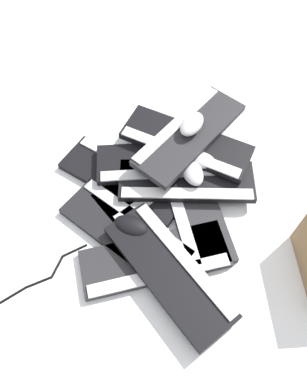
# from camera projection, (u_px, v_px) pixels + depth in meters

# --- Properties ---
(ground_plane) EXTENTS (3.20, 3.20, 0.00)m
(ground_plane) POSITION_uv_depth(u_px,v_px,m) (142.00, 211.00, 1.22)
(ground_plane) COLOR white
(keyboard_0) EXTENTS (0.46, 0.35, 0.03)m
(keyboard_0) POSITION_uv_depth(u_px,v_px,m) (158.00, 178.00, 1.27)
(keyboard_0) COLOR black
(keyboard_0) RESTS_ON ground
(keyboard_1) EXTENTS (0.23, 0.46, 0.03)m
(keyboard_1) POSITION_uv_depth(u_px,v_px,m) (123.00, 179.00, 1.27)
(keyboard_1) COLOR black
(keyboard_1) RESTS_ON ground
(keyboard_2) EXTENTS (0.27, 0.46, 0.03)m
(keyboard_2) POSITION_uv_depth(u_px,v_px,m) (127.00, 232.00, 1.16)
(keyboard_2) COLOR black
(keyboard_2) RESTS_ON ground
(keyboard_3) EXTENTS (0.38, 0.45, 0.03)m
(keyboard_3) POSITION_uv_depth(u_px,v_px,m) (155.00, 260.00, 1.12)
(keyboard_3) COLOR #232326
(keyboard_3) RESTS_ON ground
(keyboard_4) EXTENTS (0.45, 0.37, 0.03)m
(keyboard_4) POSITION_uv_depth(u_px,v_px,m) (193.00, 204.00, 1.22)
(keyboard_4) COLOR #232326
(keyboard_4) RESTS_ON ground
(keyboard_5) EXTENTS (0.35, 0.45, 0.03)m
(keyboard_5) POSITION_uv_depth(u_px,v_px,m) (170.00, 270.00, 1.07)
(keyboard_5) COLOR black
(keyboard_5) RESTS_ON keyboard_3
(keyboard_6) EXTENTS (0.33, 0.46, 0.03)m
(keyboard_6) POSITION_uv_depth(u_px,v_px,m) (163.00, 162.00, 1.26)
(keyboard_6) COLOR black
(keyboard_6) RESTS_ON keyboard_0
(keyboard_7) EXTENTS (0.30, 0.46, 0.03)m
(keyboard_7) POSITION_uv_depth(u_px,v_px,m) (187.00, 182.00, 1.22)
(keyboard_7) COLOR black
(keyboard_7) RESTS_ON keyboard_4
(keyboard_8) EXTENTS (0.18, 0.45, 0.03)m
(keyboard_8) POSITION_uv_depth(u_px,v_px,m) (186.00, 143.00, 1.27)
(keyboard_8) COLOR black
(keyboard_8) RESTS_ON keyboard_6
(keyboard_9) EXTENTS (0.46, 0.28, 0.03)m
(keyboard_9) POSITION_uv_depth(u_px,v_px,m) (189.00, 134.00, 1.25)
(keyboard_9) COLOR #232326
(keyboard_9) RESTS_ON keyboard_8
(mouse_0) EXTENTS (0.08, 0.12, 0.04)m
(mouse_0) POSITION_uv_depth(u_px,v_px,m) (199.00, 160.00, 1.22)
(mouse_0) COLOR #B7B7BC
(mouse_0) RESTS_ON keyboard_7
(mouse_1) EXTENTS (0.07, 0.11, 0.04)m
(mouse_1) POSITION_uv_depth(u_px,v_px,m) (131.00, 226.00, 1.13)
(mouse_1) COLOR black
(mouse_1) RESTS_ON keyboard_2
(mouse_2) EXTENTS (0.12, 0.08, 0.04)m
(mouse_2) POSITION_uv_depth(u_px,v_px,m) (192.00, 124.00, 1.23)
(mouse_2) COLOR #B7B7BC
(mouse_2) RESTS_ON keyboard_9
(mouse_3) EXTENTS (0.13, 0.12, 0.04)m
(mouse_3) POSITION_uv_depth(u_px,v_px,m) (192.00, 172.00, 1.20)
(mouse_3) COLOR #B7B7BC
(mouse_3) RESTS_ON keyboard_7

